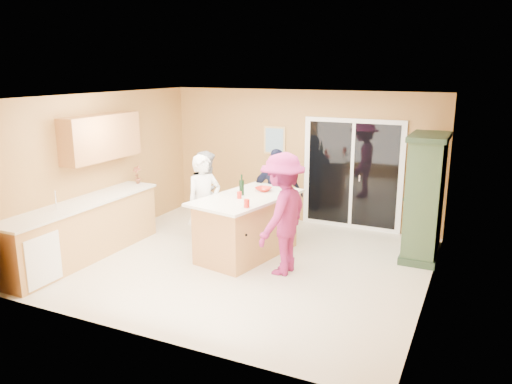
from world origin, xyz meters
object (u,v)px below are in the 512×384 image
at_px(woman_white, 204,204).
at_px(woman_magenta, 283,214).
at_px(green_hutch, 425,199).
at_px(woman_navy, 277,193).
at_px(woman_grey, 207,195).
at_px(kitchen_island, 247,228).

bearing_deg(woman_white, woman_magenta, -67.99).
xyz_separation_m(green_hutch, woman_navy, (-2.53, -0.04, -0.17)).
xyz_separation_m(green_hutch, woman_white, (-3.31, -1.28, -0.16)).
bearing_deg(woman_grey, woman_magenta, -134.51).
distance_m(kitchen_island, woman_magenta, 1.00).
bearing_deg(woman_magenta, kitchen_island, -113.26).
bearing_deg(woman_navy, kitchen_island, 73.39).
height_order(woman_white, woman_magenta, woman_magenta).
height_order(kitchen_island, woman_navy, woman_navy).
relative_size(kitchen_island, woman_magenta, 1.13).
xyz_separation_m(kitchen_island, woman_white, (-0.70, -0.16, 0.35)).
distance_m(kitchen_island, green_hutch, 2.88).
xyz_separation_m(kitchen_island, woman_grey, (-1.04, 0.51, 0.32)).
bearing_deg(woman_white, woman_navy, -0.63).
distance_m(woman_grey, woman_navy, 1.25).
bearing_deg(woman_grey, green_hutch, -98.21).
relative_size(green_hutch, woman_magenta, 1.10).
bearing_deg(woman_navy, green_hutch, 168.50).
relative_size(woman_grey, woman_magenta, 0.87).
distance_m(woman_grey, woman_magenta, 2.05).
relative_size(kitchen_island, woman_grey, 1.31).
bearing_deg(green_hutch, woman_navy, -179.00).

